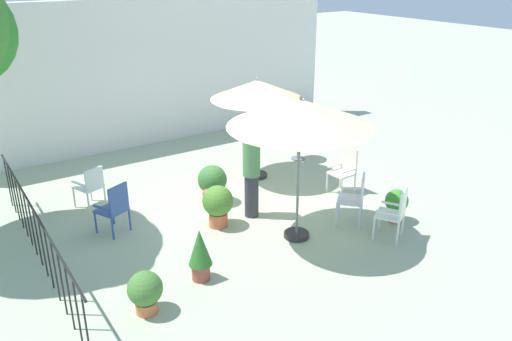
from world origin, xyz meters
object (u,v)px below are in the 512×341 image
Objects in this scene: cafe_table_0 at (299,138)px; standing_person at (251,172)px; potted_plant_2 at (200,253)px; potted_plant_4 at (396,203)px; patio_chair_0 at (345,168)px; patio_umbrella_1 at (257,91)px; patio_chair_3 at (355,196)px; potted_plant_0 at (212,182)px; patio_chair_4 at (115,206)px; patio_chair_1 at (395,211)px; potted_plant_3 at (145,291)px; patio_umbrella_0 at (300,114)px; patio_chair_2 at (90,185)px; potted_plant_1 at (218,203)px.

cafe_table_0 is 3.19m from standing_person.
potted_plant_2 is 3.87m from potted_plant_4.
patio_umbrella_1 is at bearing 122.40° from patio_chair_0.
patio_chair_3 is at bearing -124.94° from patio_chair_0.
cafe_table_0 is at bearing 18.76° from potted_plant_0.
cafe_table_0 is at bearing 13.07° from patio_chair_4.
patio_chair_1 is 0.56× the size of standing_person.
potted_plant_0 is at bearing 133.53° from potted_plant_4.
patio_umbrella_0 is at bearing 10.01° from potted_plant_3.
patio_chair_3 reaches higher than patio_chair_2.
patio_chair_2 is 5.75m from potted_plant_4.
patio_umbrella_1 is 1.31× the size of standing_person.
patio_chair_1 is at bearing -52.99° from standing_person.
potted_plant_1 is at bearing -179.55° from standing_person.
patio_umbrella_0 reaches higher than patio_chair_2.
potted_plant_3 is at bearing -149.42° from standing_person.
patio_umbrella_1 is at bearing 107.00° from potted_plant_4.
patio_chair_4 is at bearing -175.53° from potted_plant_0.
patio_umbrella_0 is 3.24× the size of potted_plant_1.
cafe_table_0 is 1.01× the size of potted_plant_0.
patio_chair_1 is at bearing -104.08° from cafe_table_0.
potted_plant_0 reaches higher than potted_plant_4.
cafe_table_0 reaches higher than potted_plant_0.
patio_chair_1 is 1.23× the size of potted_plant_1.
patio_chair_1 reaches higher than potted_plant_1.
patio_chair_1 is 1.22× the size of potted_plant_0.
potted_plant_0 is at bearing -157.36° from patio_umbrella_1.
potted_plant_3 is at bearing 179.90° from potted_plant_4.
patio_chair_1 is 4.81m from patio_chair_4.
patio_umbrella_1 is 2.16m from standing_person.
patio_umbrella_0 is 3.21× the size of cafe_table_0.
patio_umbrella_0 reaches higher than potted_plant_4.
potted_plant_2 is 1.34× the size of potted_plant_4.
potted_plant_4 is at bearing -93.41° from patio_chair_0.
potted_plant_4 is (-0.09, -1.49, -0.17)m from patio_chair_0.
patio_chair_0 is (-0.38, -2.03, -0.00)m from cafe_table_0.
patio_chair_3 is (-1.18, -3.17, 0.02)m from cafe_table_0.
potted_plant_3 is at bearing -141.04° from patio_umbrella_1.
standing_person reaches higher than potted_plant_1.
standing_person reaches higher than patio_chair_2.
potted_plant_1 is (-1.84, -1.51, -1.50)m from patio_umbrella_1.
patio_umbrella_1 is at bearing -7.40° from patio_chair_2.
standing_person reaches higher than cafe_table_0.
potted_plant_4 is (0.71, -0.35, -0.19)m from patio_chair_3.
patio_chair_0 is 5.16m from potted_plant_3.
patio_chair_4 is at bearing 151.69° from potted_plant_4.
patio_umbrella_1 is 3.58× the size of potted_plant_3.
patio_chair_0 reaches higher than potted_plant_2.
potted_plant_2 reaches higher than potted_plant_1.
patio_chair_4 is 5.03m from potted_plant_4.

